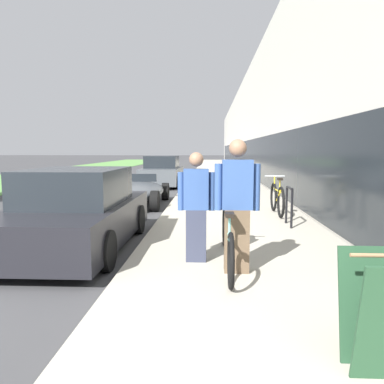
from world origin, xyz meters
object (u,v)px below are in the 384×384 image
(parked_sedan_curbside, at_px, (77,213))
(vintage_roadster_curbside, at_px, (136,192))
(person_bystander, at_px, (196,207))
(parked_sedan_far, at_px, (162,172))
(person_rider, at_px, (237,206))
(cruiser_bike_nearest, at_px, (277,199))
(bike_rack_hoop, at_px, (289,202))
(tandem_bicycle, at_px, (227,238))

(parked_sedan_curbside, xyz_separation_m, vintage_roadster_curbside, (-0.02, 5.25, -0.23))
(person_bystander, height_order, vintage_roadster_curbside, person_bystander)
(parked_sedan_far, bearing_deg, vintage_roadster_curbside, -90.51)
(person_rider, distance_m, person_bystander, 0.73)
(person_bystander, xyz_separation_m, parked_sedan_curbside, (-2.15, 1.02, -0.28))
(person_rider, xyz_separation_m, cruiser_bike_nearest, (1.34, 4.55, -0.49))
(person_rider, distance_m, bike_rack_hoop, 3.42)
(tandem_bicycle, relative_size, cruiser_bike_nearest, 1.49)
(tandem_bicycle, distance_m, person_rider, 0.64)
(tandem_bicycle, height_order, parked_sedan_far, parked_sedan_far)
(person_bystander, distance_m, cruiser_bike_nearest, 4.52)
(person_rider, bearing_deg, parked_sedan_far, 101.70)
(parked_sedan_curbside, height_order, parked_sedan_far, parked_sedan_far)
(person_rider, distance_m, vintage_roadster_curbside, 7.29)
(person_rider, height_order, vintage_roadster_curbside, person_rider)
(person_bystander, distance_m, bike_rack_hoop, 3.28)
(cruiser_bike_nearest, relative_size, vintage_roadster_curbside, 0.42)
(tandem_bicycle, bearing_deg, parked_sedan_curbside, 156.35)
(person_bystander, bearing_deg, bike_rack_hoop, 54.39)
(bike_rack_hoop, xyz_separation_m, parked_sedan_far, (-4.02, 9.79, 0.04))
(person_bystander, bearing_deg, cruiser_bike_nearest, 65.09)
(person_bystander, distance_m, parked_sedan_curbside, 2.39)
(vintage_roadster_curbside, bearing_deg, parked_sedan_far, 89.49)
(cruiser_bike_nearest, bearing_deg, person_rider, -106.37)
(cruiser_bike_nearest, distance_m, parked_sedan_far, 9.28)
(person_bystander, relative_size, parked_sedan_curbside, 0.39)
(cruiser_bike_nearest, relative_size, parked_sedan_curbside, 0.44)
(cruiser_bike_nearest, bearing_deg, vintage_roadster_curbside, 151.77)
(bike_rack_hoop, xyz_separation_m, cruiser_bike_nearest, (-0.00, 1.43, -0.11))
(cruiser_bike_nearest, height_order, vintage_roadster_curbside, cruiser_bike_nearest)
(tandem_bicycle, distance_m, person_bystander, 0.64)
(cruiser_bike_nearest, height_order, parked_sedan_far, parked_sedan_far)
(tandem_bicycle, xyz_separation_m, cruiser_bike_nearest, (1.45, 4.20, 0.03))
(person_bystander, height_order, bike_rack_hoop, person_bystander)
(parked_sedan_far, bearing_deg, tandem_bicycle, -78.47)
(cruiser_bike_nearest, distance_m, parked_sedan_curbside, 5.08)
(tandem_bicycle, bearing_deg, vintage_roadster_curbside, 112.29)
(bike_rack_hoop, distance_m, parked_sedan_curbside, 4.37)
(tandem_bicycle, bearing_deg, bike_rack_hoop, 62.37)
(tandem_bicycle, distance_m, parked_sedan_far, 12.83)
(parked_sedan_curbside, bearing_deg, cruiser_bike_nearest, 37.19)
(bike_rack_hoop, relative_size, vintage_roadster_curbside, 0.20)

